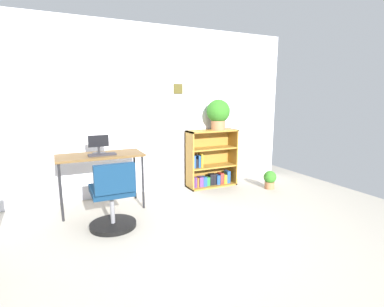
% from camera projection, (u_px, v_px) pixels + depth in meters
% --- Properties ---
extents(ground_plane, '(6.24, 6.24, 0.00)m').
position_uv_depth(ground_plane, '(201.00, 258.00, 2.71)').
color(ground_plane, '#A6A092').
extents(wall_back, '(5.20, 0.12, 2.51)m').
position_uv_depth(wall_back, '(136.00, 111.00, 4.37)').
color(wall_back, silver).
rests_on(wall_back, ground_plane).
extents(desk, '(1.07, 0.50, 0.74)m').
position_uv_depth(desk, '(100.00, 159.00, 3.78)').
color(desk, brown).
rests_on(desk, ground_plane).
extents(monitor, '(0.26, 0.17, 0.24)m').
position_uv_depth(monitor, '(99.00, 144.00, 3.79)').
color(monitor, '#262628').
rests_on(monitor, desk).
extents(keyboard, '(0.34, 0.14, 0.02)m').
position_uv_depth(keyboard, '(102.00, 155.00, 3.70)').
color(keyboard, '#262428').
rests_on(keyboard, desk).
extents(office_chair, '(0.52, 0.55, 0.79)m').
position_uv_depth(office_chair, '(113.00, 200.00, 3.24)').
color(office_chair, black).
rests_on(office_chair, ground_plane).
extents(bookshelf_low, '(0.83, 0.30, 0.94)m').
position_uv_depth(bookshelf_low, '(210.00, 162.00, 4.85)').
color(bookshelf_low, olive).
rests_on(bookshelf_low, ground_plane).
extents(potted_plant_on_shelf, '(0.38, 0.38, 0.49)m').
position_uv_depth(potted_plant_on_shelf, '(218.00, 113.00, 4.70)').
color(potted_plant_on_shelf, '#9E6642').
rests_on(potted_plant_on_shelf, bookshelf_low).
extents(potted_plant_floor, '(0.20, 0.20, 0.29)m').
position_uv_depth(potted_plant_floor, '(270.00, 179.00, 4.73)').
color(potted_plant_floor, '#9E6642').
rests_on(potted_plant_floor, ground_plane).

